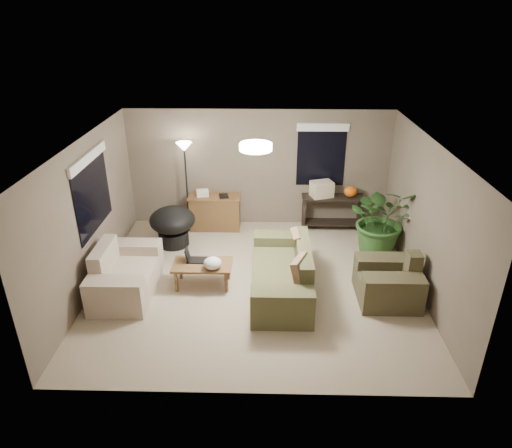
{
  "coord_description": "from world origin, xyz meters",
  "views": [
    {
      "loc": [
        0.17,
        -6.71,
        4.36
      ],
      "look_at": [
        0.0,
        0.2,
        1.05
      ],
      "focal_mm": 32.0,
      "sensor_mm": 36.0,
      "label": 1
    }
  ],
  "objects_px": {
    "main_sofa": "(284,275)",
    "houseplant": "(381,227)",
    "desk": "(215,212)",
    "papasan_chair": "(173,224)",
    "console_table": "(332,210)",
    "cat_scratching_post": "(382,245)",
    "armchair": "(389,283)",
    "loveseat": "(125,276)",
    "floor_lamp": "(185,158)",
    "coffee_table": "(202,267)"
  },
  "relations": [
    {
      "from": "desk",
      "to": "papasan_chair",
      "type": "relative_size",
      "value": 1.2
    },
    {
      "from": "papasan_chair",
      "to": "armchair",
      "type": "bearing_deg",
      "value": -24.76
    },
    {
      "from": "console_table",
      "to": "armchair",
      "type": "bearing_deg",
      "value": -77.0
    },
    {
      "from": "console_table",
      "to": "cat_scratching_post",
      "type": "height_order",
      "value": "console_table"
    },
    {
      "from": "houseplant",
      "to": "cat_scratching_post",
      "type": "distance_m",
      "value": 0.36
    },
    {
      "from": "main_sofa",
      "to": "console_table",
      "type": "distance_m",
      "value": 2.64
    },
    {
      "from": "houseplant",
      "to": "cat_scratching_post",
      "type": "height_order",
      "value": "houseplant"
    },
    {
      "from": "houseplant",
      "to": "coffee_table",
      "type": "bearing_deg",
      "value": -159.69
    },
    {
      "from": "console_table",
      "to": "papasan_chair",
      "type": "bearing_deg",
      "value": -165.9
    },
    {
      "from": "coffee_table",
      "to": "floor_lamp",
      "type": "relative_size",
      "value": 0.52
    },
    {
      "from": "main_sofa",
      "to": "floor_lamp",
      "type": "relative_size",
      "value": 1.15
    },
    {
      "from": "loveseat",
      "to": "houseplant",
      "type": "distance_m",
      "value": 4.77
    },
    {
      "from": "floor_lamp",
      "to": "houseplant",
      "type": "xyz_separation_m",
      "value": [
        3.85,
        -0.99,
        -1.03
      ]
    },
    {
      "from": "floor_lamp",
      "to": "houseplant",
      "type": "relative_size",
      "value": 1.32
    },
    {
      "from": "desk",
      "to": "houseplant",
      "type": "height_order",
      "value": "houseplant"
    },
    {
      "from": "armchair",
      "to": "floor_lamp",
      "type": "distance_m",
      "value": 4.63
    },
    {
      "from": "cat_scratching_post",
      "to": "floor_lamp",
      "type": "bearing_deg",
      "value": 164.57
    },
    {
      "from": "floor_lamp",
      "to": "cat_scratching_post",
      "type": "relative_size",
      "value": 3.82
    },
    {
      "from": "papasan_chair",
      "to": "floor_lamp",
      "type": "xyz_separation_m",
      "value": [
        0.2,
        0.74,
        1.13
      ]
    },
    {
      "from": "houseplant",
      "to": "cat_scratching_post",
      "type": "bearing_deg",
      "value": -71.62
    },
    {
      "from": "desk",
      "to": "floor_lamp",
      "type": "height_order",
      "value": "floor_lamp"
    },
    {
      "from": "loveseat",
      "to": "console_table",
      "type": "distance_m",
      "value": 4.51
    },
    {
      "from": "console_table",
      "to": "papasan_chair",
      "type": "xyz_separation_m",
      "value": [
        -3.26,
        -0.82,
        0.03
      ]
    },
    {
      "from": "loveseat",
      "to": "coffee_table",
      "type": "distance_m",
      "value": 1.3
    },
    {
      "from": "console_table",
      "to": "floor_lamp",
      "type": "xyz_separation_m",
      "value": [
        -3.06,
        -0.08,
        1.16
      ]
    },
    {
      "from": "loveseat",
      "to": "console_table",
      "type": "relative_size",
      "value": 1.23
    },
    {
      "from": "cat_scratching_post",
      "to": "armchair",
      "type": "bearing_deg",
      "value": -98.64
    },
    {
      "from": "main_sofa",
      "to": "houseplant",
      "type": "relative_size",
      "value": 1.52
    },
    {
      "from": "console_table",
      "to": "houseplant",
      "type": "relative_size",
      "value": 0.9
    },
    {
      "from": "console_table",
      "to": "cat_scratching_post",
      "type": "relative_size",
      "value": 2.6
    },
    {
      "from": "main_sofa",
      "to": "desk",
      "type": "relative_size",
      "value": 2.0
    },
    {
      "from": "main_sofa",
      "to": "console_table",
      "type": "relative_size",
      "value": 1.69
    },
    {
      "from": "desk",
      "to": "houseplant",
      "type": "bearing_deg",
      "value": -17.47
    },
    {
      "from": "main_sofa",
      "to": "loveseat",
      "type": "relative_size",
      "value": 1.38
    },
    {
      "from": "loveseat",
      "to": "papasan_chair",
      "type": "relative_size",
      "value": 1.74
    },
    {
      "from": "papasan_chair",
      "to": "houseplant",
      "type": "bearing_deg",
      "value": -3.51
    },
    {
      "from": "loveseat",
      "to": "coffee_table",
      "type": "relative_size",
      "value": 1.6
    },
    {
      "from": "loveseat",
      "to": "houseplant",
      "type": "height_order",
      "value": "houseplant"
    },
    {
      "from": "main_sofa",
      "to": "houseplant",
      "type": "distance_m",
      "value": 2.33
    },
    {
      "from": "main_sofa",
      "to": "cat_scratching_post",
      "type": "bearing_deg",
      "value": 32.96
    },
    {
      "from": "console_table",
      "to": "houseplant",
      "type": "height_order",
      "value": "houseplant"
    },
    {
      "from": "floor_lamp",
      "to": "console_table",
      "type": "bearing_deg",
      "value": 1.5
    },
    {
      "from": "cat_scratching_post",
      "to": "papasan_chair",
      "type": "bearing_deg",
      "value": 175.33
    },
    {
      "from": "desk",
      "to": "papasan_chair",
      "type": "bearing_deg",
      "value": -134.06
    },
    {
      "from": "papasan_chair",
      "to": "houseplant",
      "type": "relative_size",
      "value": 0.63
    },
    {
      "from": "loveseat",
      "to": "floor_lamp",
      "type": "distance_m",
      "value": 2.82
    },
    {
      "from": "armchair",
      "to": "papasan_chair",
      "type": "relative_size",
      "value": 1.09
    },
    {
      "from": "desk",
      "to": "floor_lamp",
      "type": "distance_m",
      "value": 1.34
    },
    {
      "from": "armchair",
      "to": "houseplant",
      "type": "xyz_separation_m",
      "value": [
        0.19,
        1.53,
        0.27
      ]
    },
    {
      "from": "armchair",
      "to": "coffee_table",
      "type": "xyz_separation_m",
      "value": [
        -3.08,
        0.32,
        0.06
      ]
    }
  ]
}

